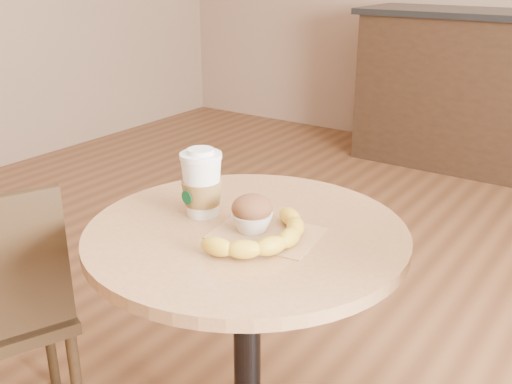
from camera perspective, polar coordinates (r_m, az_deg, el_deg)
cafe_table at (r=1.51m, az=-0.88°, el=-10.19°), size 0.77×0.77×0.75m
chair_left at (r=1.79m, az=-23.17°, el=-10.56°), size 0.47×0.47×0.82m
kraft_bag at (r=1.39m, az=1.05°, el=-3.97°), size 0.26×0.21×0.00m
coffee_cup at (r=1.47m, az=-5.18°, el=0.60°), size 0.10×0.10×0.17m
muffin at (r=1.39m, az=-0.39°, el=-2.05°), size 0.10×0.10×0.09m
banana at (r=1.34m, az=0.98°, el=-4.04°), size 0.26×0.34×0.04m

